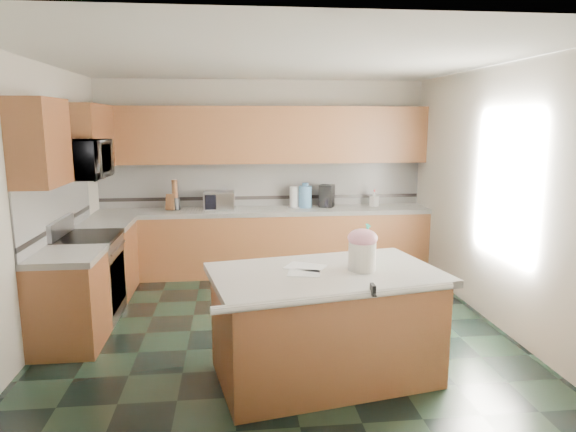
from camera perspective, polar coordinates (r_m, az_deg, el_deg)
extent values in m
plane|color=black|center=(5.50, -1.18, -12.26)|extent=(4.60, 4.60, 0.00)
plane|color=white|center=(5.10, -1.30, 16.94)|extent=(4.60, 4.60, 0.00)
cube|color=beige|center=(7.43, -2.82, 4.47)|extent=(4.60, 0.04, 2.70)
cube|color=beige|center=(2.87, 2.84, -5.17)|extent=(4.60, 0.04, 2.70)
cube|color=beige|center=(5.45, -26.36, 1.20)|extent=(0.04, 4.60, 2.70)
cube|color=beige|center=(5.81, 22.22, 2.03)|extent=(0.04, 4.60, 2.70)
cube|color=#442010|center=(7.27, -2.60, -3.03)|extent=(4.60, 0.60, 0.86)
cube|color=white|center=(7.17, -2.63, 0.55)|extent=(4.60, 0.64, 0.06)
cube|color=#442010|center=(7.20, -2.77, 8.99)|extent=(4.60, 0.33, 0.78)
cube|color=silver|center=(7.41, -2.79, 3.56)|extent=(4.60, 0.02, 0.63)
cube|color=black|center=(7.43, -2.78, 2.06)|extent=(4.60, 0.01, 0.05)
cube|color=#442010|center=(6.75, -19.45, -4.69)|extent=(0.60, 0.82, 0.86)
cube|color=white|center=(6.65, -19.69, -0.85)|extent=(0.64, 0.82, 0.06)
cube|color=#442010|center=(5.33, -23.16, -8.93)|extent=(0.60, 0.72, 0.86)
cube|color=white|center=(5.21, -23.53, -4.13)|extent=(0.64, 0.72, 0.06)
cube|color=silver|center=(5.97, -24.20, 0.97)|extent=(0.02, 2.30, 0.63)
cube|color=black|center=(6.00, -24.01, -0.87)|extent=(0.01, 2.30, 0.05)
cube|color=#442010|center=(6.70, -21.12, 8.20)|extent=(0.33, 1.09, 0.78)
cube|color=#442010|center=(5.10, -25.85, 7.37)|extent=(0.33, 0.72, 0.78)
cube|color=#B7B7BC|center=(6.01, -21.15, -6.54)|extent=(0.60, 0.76, 0.88)
cube|color=black|center=(5.95, -18.41, -6.93)|extent=(0.02, 0.68, 0.55)
cube|color=black|center=(5.90, -21.44, -2.25)|extent=(0.62, 0.78, 0.04)
cylinder|color=#B7B7BC|center=(5.85, -18.33, -3.37)|extent=(0.02, 0.66, 0.02)
cube|color=#B7B7BC|center=(5.95, -23.94, -1.15)|extent=(0.06, 0.76, 0.18)
imported|color=#B7B7BC|center=(5.78, -21.99, 5.83)|extent=(0.50, 0.73, 0.41)
cube|color=#442010|center=(4.39, 4.13, -12.28)|extent=(1.90, 1.30, 0.86)
cube|color=white|center=(4.23, 4.21, -6.52)|extent=(2.02, 1.42, 0.06)
cylinder|color=white|center=(3.72, 5.76, -8.96)|extent=(1.82, 0.40, 0.06)
cylinder|color=silver|center=(4.25, 8.23, -4.46)|extent=(0.29, 0.29, 0.24)
ellipsoid|color=pink|center=(4.21, 8.29, -2.43)|extent=(0.24, 0.24, 0.15)
cylinder|color=tan|center=(4.20, 8.31, -1.75)|extent=(0.08, 0.03, 0.03)
sphere|color=tan|center=(4.19, 7.77, -1.77)|extent=(0.04, 0.04, 0.04)
sphere|color=tan|center=(4.21, 8.84, -1.74)|extent=(0.04, 0.04, 0.04)
imported|color=#1FAA92|center=(4.42, 8.80, -3.13)|extent=(0.14, 0.14, 0.35)
cube|color=white|center=(4.15, 1.79, -6.37)|extent=(0.29, 0.24, 0.00)
cube|color=white|center=(4.33, 1.95, -5.65)|extent=(0.40, 0.36, 0.00)
cube|color=black|center=(3.78, 9.41, -8.08)|extent=(0.03, 0.09, 0.08)
cylinder|color=black|center=(3.74, 9.62, -8.63)|extent=(0.01, 0.06, 0.01)
cube|color=#472814|center=(7.24, -12.89, 1.49)|extent=(0.14, 0.18, 0.24)
cylinder|color=black|center=(7.26, -12.43, 1.35)|extent=(0.13, 0.13, 0.17)
cylinder|color=#472814|center=(7.23, -12.49, 2.98)|extent=(0.08, 0.08, 0.25)
cube|color=#B7B7BC|center=(7.19, -7.66, 1.71)|extent=(0.43, 0.30, 0.24)
cube|color=black|center=(7.05, -7.69, 1.54)|extent=(0.38, 0.01, 0.20)
cylinder|color=white|center=(7.28, 0.69, 2.12)|extent=(0.13, 0.13, 0.29)
cylinder|color=#B7B7BC|center=(7.30, 0.68, 1.04)|extent=(0.20, 0.20, 0.01)
cylinder|color=#5186B7|center=(7.26, 1.92, 2.14)|extent=(0.19, 0.19, 0.31)
cylinder|color=#5186B7|center=(7.24, 1.93, 3.52)|extent=(0.09, 0.09, 0.04)
cube|color=black|center=(7.33, 4.33, 2.24)|extent=(0.25, 0.26, 0.32)
cylinder|color=black|center=(7.30, 4.39, 1.46)|extent=(0.13, 0.13, 0.13)
imported|color=white|center=(7.47, 9.55, 1.87)|extent=(0.13, 0.13, 0.21)
cylinder|color=red|center=(7.45, 9.58, 2.79)|extent=(0.02, 0.02, 0.03)
cube|color=white|center=(5.60, 23.01, 3.24)|extent=(0.02, 1.40, 1.10)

